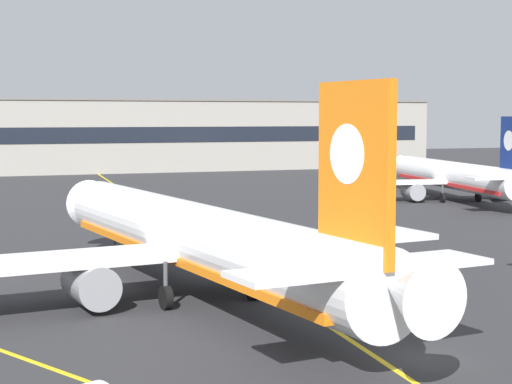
{
  "coord_description": "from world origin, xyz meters",
  "views": [
    {
      "loc": [
        -18.55,
        -30.67,
        10.28
      ],
      "look_at": [
        -2.09,
        15.4,
        5.88
      ],
      "focal_mm": 59.62,
      "sensor_mm": 36.0,
      "label": 1
    }
  ],
  "objects": [
    {
      "name": "safety_cone_by_nose_gear",
      "position": [
        -4.81,
        30.9,
        0.26
      ],
      "size": [
        0.44,
        0.44,
        0.55
      ],
      "color": "orange",
      "rests_on": "ground"
    },
    {
      "name": "ground_plane",
      "position": [
        0.0,
        0.0,
        0.0
      ],
      "size": [
        400.0,
        400.0,
        0.0
      ],
      "primitive_type": "plane",
      "color": "#2D2D30"
    },
    {
      "name": "terminal_building",
      "position": [
        3.53,
        125.06,
        6.68
      ],
      "size": [
        136.31,
        12.4,
        13.35
      ],
      "color": "#9E998E",
      "rests_on": "ground"
    },
    {
      "name": "taxiway_lead_in_stripe",
      "position": [
        -14.0,
        2.0,
        0.0
      ],
      "size": [
        27.67,
        53.52,
        0.01
      ],
      "primitive_type": "cube",
      "rotation": [
        0.0,
        0.0,
        0.47
      ],
      "color": "yellow",
      "rests_on": "ground"
    },
    {
      "name": "airliner_foreground",
      "position": [
        -5.8,
        14.97,
        3.37
      ],
      "size": [
        32.36,
        41.45,
        11.65
      ],
      "color": "white",
      "rests_on": "ground"
    },
    {
      "name": "airliner_background",
      "position": [
        38.49,
        57.46,
        2.95
      ],
      "size": [
        28.34,
        36.28,
        10.2
      ],
      "color": "white",
      "rests_on": "ground"
    },
    {
      "name": "taxiway_centreline",
      "position": [
        0.0,
        30.0,
        0.0
      ],
      "size": [
        11.37,
        179.68,
        0.01
      ],
      "primitive_type": "cube",
      "rotation": [
        0.0,
        0.0,
        -0.06
      ],
      "color": "yellow",
      "rests_on": "ground"
    }
  ]
}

